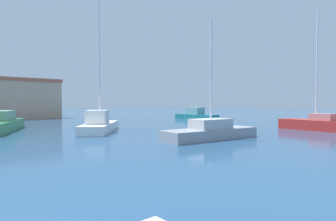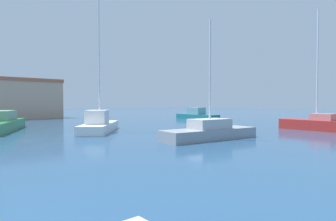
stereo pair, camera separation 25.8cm
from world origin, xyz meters
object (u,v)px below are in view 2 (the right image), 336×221
Objects in this scene: sailboat_white_outer_mooring at (99,124)px; sailboat_grey_far_left at (210,131)px; sailboat_red_behind_lamppost at (317,123)px; motorboat_teal_mid_harbor at (197,115)px.

sailboat_grey_far_left is at bearing -70.16° from sailboat_white_outer_mooring.
sailboat_grey_far_left is 0.75× the size of sailboat_red_behind_lamppost.
sailboat_red_behind_lamppost is at bearing -11.59° from sailboat_grey_far_left.
motorboat_teal_mid_harbor is (15.79, 15.72, 0.05)m from sailboat_grey_far_left.
motorboat_teal_mid_harbor is at bearing 19.02° from sailboat_white_outer_mooring.
sailboat_white_outer_mooring is at bearing -160.98° from motorboat_teal_mid_harbor.
sailboat_white_outer_mooring reaches higher than sailboat_red_behind_lamppost.
sailboat_red_behind_lamppost is (11.65, -2.39, 0.07)m from sailboat_grey_far_left.
sailboat_grey_far_left is 1.12× the size of motorboat_teal_mid_harbor.
sailboat_grey_far_left is 11.90m from sailboat_red_behind_lamppost.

